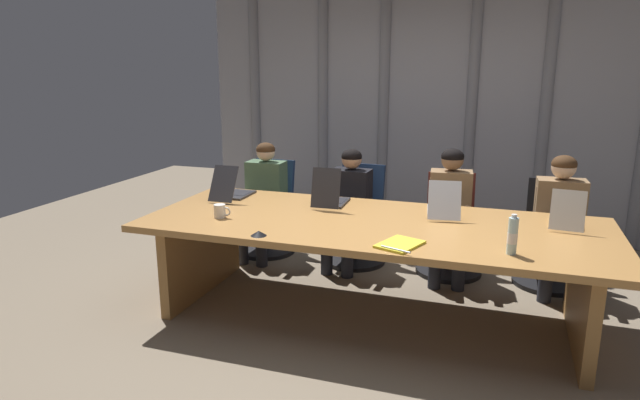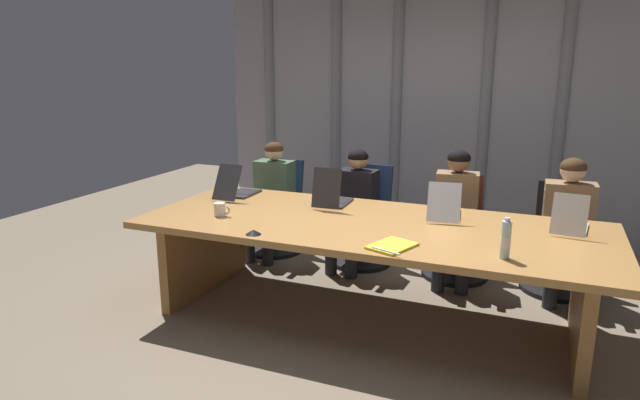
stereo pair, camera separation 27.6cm
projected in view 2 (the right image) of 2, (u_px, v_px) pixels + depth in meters
ground_plane at (369, 316)px, 4.25m from camera, size 10.14×10.14×0.00m
conference_table at (370, 243)px, 4.10m from camera, size 3.42×1.36×0.75m
curtain_backdrop at (439, 103)px, 6.06m from camera, size 5.07×0.17×2.95m
laptop_left_end at (238, 190)px, 4.86m from camera, size 0.22×0.50×0.30m
laptop_left_mid at (332, 198)px, 4.55m from camera, size 0.25×0.43×0.33m
laptop_center at (444, 210)px, 4.21m from camera, size 0.30×0.50×0.29m
laptop_right_mid at (570, 223)px, 3.85m from camera, size 0.27×0.43×0.29m
office_chair_left_end at (276, 217)px, 5.71m from camera, size 0.60×0.60×0.93m
office_chair_left_mid at (363, 227)px, 5.36m from camera, size 0.60×0.60×0.94m
office_chair_center at (456, 239)px, 5.03m from camera, size 0.60×0.61×0.91m
office_chair_right_mid at (559, 251)px, 4.71m from camera, size 0.60×0.60×0.90m
person_left_end at (271, 193)px, 5.49m from camera, size 0.38×0.55×1.14m
person_left_mid at (354, 202)px, 5.16m from camera, size 0.39×0.56×1.12m
person_center at (456, 209)px, 4.81m from camera, size 0.41×0.57×1.17m
person_right_mid at (569, 220)px, 4.48m from camera, size 0.42×0.56×1.15m
water_bottle_primary at (506, 240)px, 3.30m from camera, size 0.06×0.06×0.25m
coffee_mug_near at (220, 209)px, 4.24m from camera, size 0.14×0.09×0.10m
conference_mic_left_side at (253, 232)px, 3.78m from camera, size 0.11×0.11×0.03m
spiral_notepad at (392, 246)px, 3.52m from camera, size 0.31×0.36×0.03m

